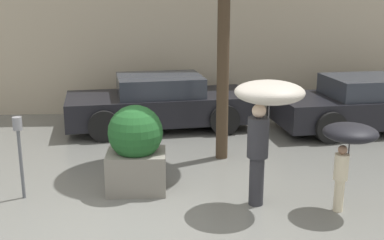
{
  "coord_description": "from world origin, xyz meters",
  "views": [
    {
      "loc": [
        0.43,
        -6.04,
        3.07
      ],
      "look_at": [
        0.82,
        1.6,
        1.05
      ],
      "focal_mm": 45.0,
      "sensor_mm": 36.0,
      "label": 1
    }
  ],
  "objects_px": {
    "person_adult": "(267,107)",
    "parking_meter": "(19,141)",
    "planter_box": "(136,148)",
    "parked_car_near": "(160,103)",
    "person_child": "(349,140)",
    "parked_car_far": "(369,104)"
  },
  "relations": [
    {
      "from": "person_adult",
      "to": "parking_meter",
      "type": "xyz_separation_m",
      "value": [
        -3.64,
        0.45,
        -0.58
      ]
    },
    {
      "from": "planter_box",
      "to": "parked_car_near",
      "type": "height_order",
      "value": "planter_box"
    },
    {
      "from": "person_adult",
      "to": "parking_meter",
      "type": "distance_m",
      "value": 3.72
    },
    {
      "from": "parked_car_near",
      "to": "parked_car_far",
      "type": "relative_size",
      "value": 1.0
    },
    {
      "from": "planter_box",
      "to": "parking_meter",
      "type": "height_order",
      "value": "planter_box"
    },
    {
      "from": "planter_box",
      "to": "person_adult",
      "type": "xyz_separation_m",
      "value": [
        1.91,
        -0.67,
        0.8
      ]
    },
    {
      "from": "parked_car_far",
      "to": "parking_meter",
      "type": "xyz_separation_m",
      "value": [
        -6.88,
        -3.57,
        0.34
      ]
    },
    {
      "from": "person_child",
      "to": "parked_car_near",
      "type": "xyz_separation_m",
      "value": [
        -2.72,
        4.66,
        -0.49
      ]
    },
    {
      "from": "parked_car_far",
      "to": "person_adult",
      "type": "bearing_deg",
      "value": 134.34
    },
    {
      "from": "person_adult",
      "to": "planter_box",
      "type": "bearing_deg",
      "value": -175.93
    },
    {
      "from": "planter_box",
      "to": "person_child",
      "type": "distance_m",
      "value": 3.2
    },
    {
      "from": "planter_box",
      "to": "person_child",
      "type": "xyz_separation_m",
      "value": [
        3.05,
        -0.91,
        0.37
      ]
    },
    {
      "from": "planter_box",
      "to": "person_child",
      "type": "bearing_deg",
      "value": -16.71
    },
    {
      "from": "person_child",
      "to": "parked_car_far",
      "type": "bearing_deg",
      "value": 60.11
    },
    {
      "from": "planter_box",
      "to": "person_adult",
      "type": "relative_size",
      "value": 0.74
    },
    {
      "from": "person_adult",
      "to": "parking_meter",
      "type": "height_order",
      "value": "person_adult"
    },
    {
      "from": "parking_meter",
      "to": "planter_box",
      "type": "bearing_deg",
      "value": 7.18
    },
    {
      "from": "parked_car_far",
      "to": "parking_meter",
      "type": "distance_m",
      "value": 7.76
    },
    {
      "from": "person_child",
      "to": "parked_car_far",
      "type": "relative_size",
      "value": 0.29
    },
    {
      "from": "person_adult",
      "to": "parked_car_near",
      "type": "relative_size",
      "value": 0.42
    },
    {
      "from": "person_child",
      "to": "parked_car_near",
      "type": "bearing_deg",
      "value": 116.57
    },
    {
      "from": "planter_box",
      "to": "parked_car_near",
      "type": "xyz_separation_m",
      "value": [
        0.33,
        3.75,
        -0.12
      ]
    }
  ]
}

